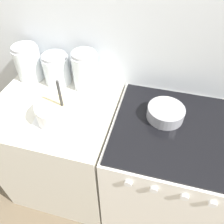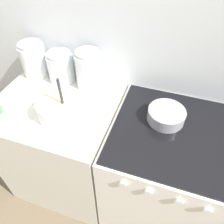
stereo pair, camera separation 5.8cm
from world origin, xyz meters
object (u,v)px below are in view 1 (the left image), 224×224
object	(u,v)px
baking_pan	(166,112)
storage_jar_left	(29,65)
mixing_bowl	(57,111)
storage_jar_right	(86,73)
storage_jar_middle	(57,71)
stove	(163,171)

from	to	relation	value
baking_pan	storage_jar_left	bearing A→B (deg)	170.27
mixing_bowl	storage_jar_right	world-z (taller)	mixing_bowl
baking_pan	storage_jar_right	bearing A→B (deg)	163.20
storage_jar_left	storage_jar_right	size ratio (longest dim) A/B	0.95
storage_jar_left	storage_jar_middle	distance (m)	0.21
storage_jar_left	storage_jar_right	world-z (taller)	storage_jar_right
mixing_bowl	baking_pan	world-z (taller)	mixing_bowl
storage_jar_middle	storage_jar_right	distance (m)	0.21
stove	storage_jar_right	size ratio (longest dim) A/B	3.63
storage_jar_left	storage_jar_right	bearing A→B (deg)	0.00
baking_pan	stove	bearing A→B (deg)	-44.61
baking_pan	storage_jar_right	distance (m)	0.57
stove	baking_pan	world-z (taller)	baking_pan
mixing_bowl	storage_jar_middle	world-z (taller)	mixing_bowl
baking_pan	storage_jar_middle	bearing A→B (deg)	167.66
baking_pan	storage_jar_middle	xyz separation A→B (m)	(-0.75, 0.16, 0.05)
baking_pan	storage_jar_left	size ratio (longest dim) A/B	0.88
mixing_bowl	stove	bearing A→B (deg)	8.66
storage_jar_left	storage_jar_middle	xyz separation A→B (m)	(0.21, 0.00, -0.01)
stove	storage_jar_middle	world-z (taller)	storage_jar_middle
baking_pan	storage_jar_middle	distance (m)	0.77
stove	storage_jar_left	distance (m)	1.20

